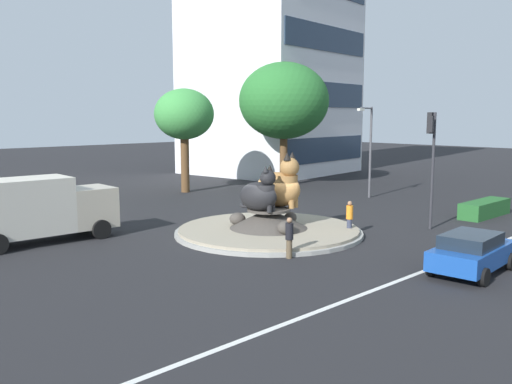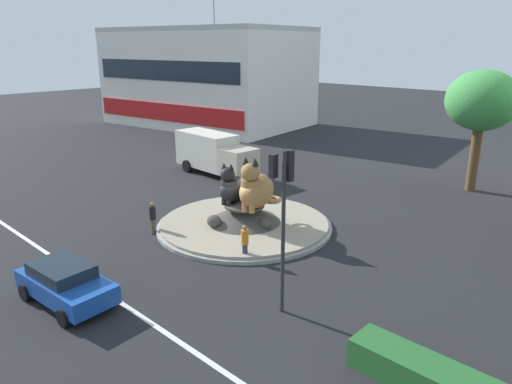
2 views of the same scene
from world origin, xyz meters
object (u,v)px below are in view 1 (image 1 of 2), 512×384
at_px(second_tree_near_tower, 284,101).
at_px(pedestrian_orange_shirt, 350,217).
at_px(streetlight_arm, 369,144).
at_px(cat_statue_black, 260,194).
at_px(pedestrian_black_shirt, 289,237).
at_px(sedan_on_far_lane, 472,252).
at_px(delivery_box_truck, 33,208).
at_px(traffic_light_mast, 431,145).
at_px(broadleaf_tree_behind_island, 184,115).
at_px(office_tower, 271,17).
at_px(cat_statue_tabby, 280,187).

relative_size(second_tree_near_tower, pedestrian_orange_shirt, 6.08).
bearing_deg(streetlight_arm, cat_statue_black, -1.79).
bearing_deg(pedestrian_black_shirt, sedan_on_far_lane, 76.65).
bearing_deg(delivery_box_truck, pedestrian_black_shirt, -54.17).
distance_m(traffic_light_mast, broadleaf_tree_behind_island, 19.60).
bearing_deg(pedestrian_black_shirt, pedestrian_orange_shirt, 149.64).
height_order(cat_statue_black, broadleaf_tree_behind_island, broadleaf_tree_behind_island).
distance_m(traffic_light_mast, streetlight_arm, 10.62).
distance_m(office_tower, sedan_on_far_lane, 39.70).
distance_m(cat_statue_tabby, traffic_light_mast, 7.80).
xyz_separation_m(office_tower, streetlight_arm, (-8.00, -17.29, -11.44)).
bearing_deg(sedan_on_far_lane, pedestrian_orange_shirt, 68.42).
relative_size(office_tower, streetlight_arm, 4.84).
height_order(broadleaf_tree_behind_island, second_tree_near_tower, second_tree_near_tower).
height_order(cat_statue_black, traffic_light_mast, traffic_light_mast).
distance_m(pedestrian_black_shirt, pedestrian_orange_shirt, 5.53).
relative_size(cat_statue_tabby, pedestrian_orange_shirt, 1.78).
xyz_separation_m(cat_statue_black, cat_statue_tabby, (1.54, 0.16, 0.20)).
bearing_deg(cat_statue_black, office_tower, 116.97).
bearing_deg(cat_statue_tabby, sedan_on_far_lane, -16.24).
xyz_separation_m(cat_statue_tabby, broadleaf_tree_behind_island, (5.26, 14.77, 3.47)).
relative_size(broadleaf_tree_behind_island, delivery_box_truck, 1.08).
relative_size(cat_statue_black, traffic_light_mast, 0.42).
distance_m(office_tower, second_tree_near_tower, 14.07).
xyz_separation_m(office_tower, pedestrian_black_shirt, (-23.97, -24.56, -14.30)).
bearing_deg(traffic_light_mast, streetlight_arm, -42.52).
xyz_separation_m(pedestrian_orange_shirt, sedan_on_far_lane, (-2.22, -7.11, -0.07)).
distance_m(sedan_on_far_lane, delivery_box_truck, 18.46).
height_order(sedan_on_far_lane, delivery_box_truck, delivery_box_truck).
xyz_separation_m(traffic_light_mast, streetlight_arm, (6.66, 8.25, -0.50)).
bearing_deg(cat_statue_tabby, delivery_box_truck, -135.97).
relative_size(pedestrian_black_shirt, pedestrian_orange_shirt, 1.03).
relative_size(traffic_light_mast, office_tower, 0.19).
bearing_deg(second_tree_near_tower, broadleaf_tree_behind_island, 161.66).
distance_m(cat_statue_tabby, sedan_on_far_lane, 9.97).
distance_m(cat_statue_black, sedan_on_far_lane, 9.86).
bearing_deg(traffic_light_mast, delivery_box_truck, 52.04).
bearing_deg(pedestrian_black_shirt, broadleaf_tree_behind_island, -156.45).
height_order(pedestrian_black_shirt, delivery_box_truck, delivery_box_truck).
bearing_deg(pedestrian_orange_shirt, pedestrian_black_shirt, -39.13).
xyz_separation_m(pedestrian_black_shirt, sedan_on_far_lane, (3.21, -6.06, -0.10)).
bearing_deg(sedan_on_far_lane, office_tower, 51.62).
relative_size(cat_statue_tabby, delivery_box_truck, 0.41).
relative_size(cat_statue_tabby, streetlight_arm, 0.46).
bearing_deg(pedestrian_orange_shirt, cat_statue_tabby, -104.42).
relative_size(streetlight_arm, sedan_on_far_lane, 1.49).
bearing_deg(office_tower, cat_statue_tabby, -141.65).
relative_size(pedestrian_black_shirt, sedan_on_far_lane, 0.40).
xyz_separation_m(traffic_light_mast, office_tower, (14.66, 25.53, 10.94)).
xyz_separation_m(cat_statue_black, sedan_on_far_lane, (1.29, -9.69, -1.26)).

